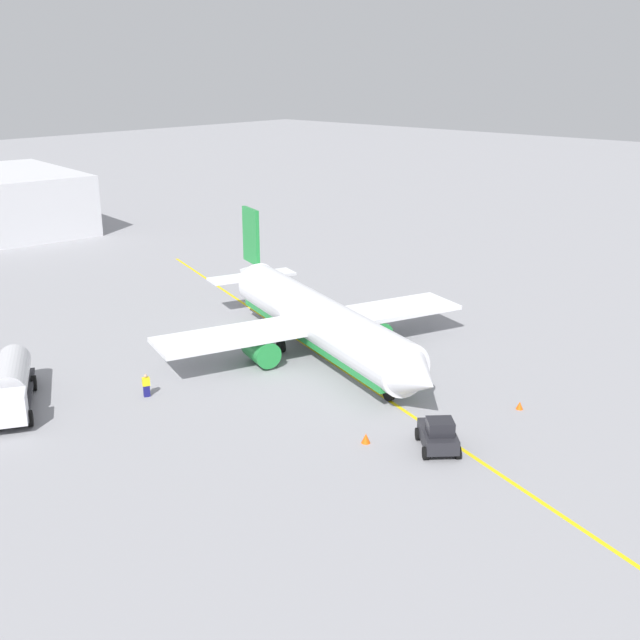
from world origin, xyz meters
name	(u,v)px	position (x,y,z in m)	size (l,w,h in m)	color
ground_plane	(320,354)	(0.00, 0.00, 0.00)	(400.00, 400.00, 0.00)	#939399
airplane	(317,321)	(-0.43, 0.16, 2.80)	(31.91, 26.77, 9.95)	white
fuel_tanker	(11,384)	(-8.98, -22.01, 1.72)	(9.92, 7.30, 3.15)	#2D2D33
pushback_tug	(438,435)	(16.59, -7.48, 1.01)	(4.03, 4.03, 2.20)	#232328
refueling_worker	(146,386)	(-3.60, -14.68, 0.82)	(0.54, 0.62, 1.71)	navy
safety_cone_nose	(366,438)	(12.70, -9.77, 0.32)	(0.58, 0.58, 0.65)	#F2590F
safety_cone_wingtip	(520,405)	(17.46, 1.34, 0.28)	(0.51, 0.51, 0.56)	#F2590F
distant_hangar	(3,201)	(-67.45, 7.35, 4.15)	(27.90, 21.86, 8.31)	silver
taxi_line_marking	(320,354)	(0.00, 0.00, 0.01)	(75.13, 0.30, 0.01)	yellow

